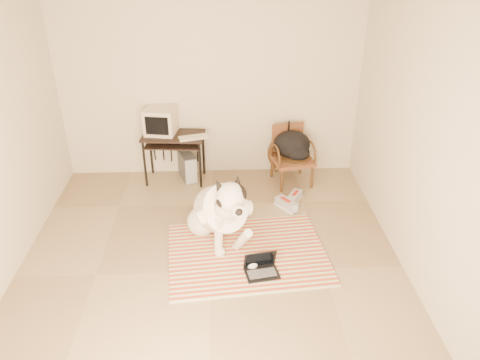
{
  "coord_description": "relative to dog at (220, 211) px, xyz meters",
  "views": [
    {
      "loc": [
        0.14,
        -3.77,
        3.15
      ],
      "look_at": [
        0.32,
        0.49,
        0.8
      ],
      "focal_mm": 35.0,
      "sensor_mm": 36.0,
      "label": 1
    }
  ],
  "objects": [
    {
      "name": "desk_keyboard",
      "position": [
        -0.34,
        1.32,
        0.3
      ],
      "size": [
        0.41,
        0.24,
        0.03
      ],
      "primitive_type": "cube",
      "rotation": [
        0.0,
        0.0,
        0.27
      ],
      "color": "beige",
      "rests_on": "computer_desk"
    },
    {
      "name": "computer_desk",
      "position": [
        -0.61,
        1.44,
        0.2
      ],
      "size": [
        0.85,
        0.53,
        0.68
      ],
      "color": "black",
      "rests_on": "floor"
    },
    {
      "name": "dog",
      "position": [
        0.0,
        0.0,
        0.0
      ],
      "size": [
        0.76,
        1.22,
        0.98
      ],
      "color": "silver",
      "rests_on": "rug"
    },
    {
      "name": "wall_right",
      "position": [
        1.89,
        -0.54,
        0.96
      ],
      "size": [
        0.0,
        4.5,
        4.5
      ],
      "primitive_type": "plane",
      "rotation": [
        1.57,
        0.0,
        -1.57
      ],
      "color": "beige",
      "rests_on": "floor"
    },
    {
      "name": "floor",
      "position": [
        -0.11,
        -0.54,
        -0.39
      ],
      "size": [
        4.5,
        4.5,
        0.0
      ],
      "primitive_type": "plane",
      "color": "#927B59",
      "rests_on": "ground"
    },
    {
      "name": "crt_monitor",
      "position": [
        -0.77,
        1.52,
        0.47
      ],
      "size": [
        0.44,
        0.43,
        0.35
      ],
      "color": "beige",
      "rests_on": "computer_desk"
    },
    {
      "name": "backpack",
      "position": [
        0.98,
        1.37,
        0.14
      ],
      "size": [
        0.5,
        0.44,
        0.37
      ],
      "color": "black",
      "rests_on": "rattan_chair"
    },
    {
      "name": "wall_back",
      "position": [
        -0.11,
        1.71,
        0.96
      ],
      "size": [
        4.5,
        0.0,
        4.5
      ],
      "primitive_type": "plane",
      "rotation": [
        1.57,
        0.0,
        0.0
      ],
      "color": "beige",
      "rests_on": "floor"
    },
    {
      "name": "sneaker_left",
      "position": [
        0.83,
        0.65,
        -0.34
      ],
      "size": [
        0.29,
        0.34,
        0.11
      ],
      "color": "silver",
      "rests_on": "floor"
    },
    {
      "name": "sneaker_right",
      "position": [
        0.95,
        0.82,
        -0.34
      ],
      "size": [
        0.25,
        0.31,
        0.1
      ],
      "color": "silver",
      "rests_on": "floor"
    },
    {
      "name": "rattan_chair",
      "position": [
        0.97,
        1.36,
        0.0
      ],
      "size": [
        0.6,
        0.59,
        0.78
      ],
      "color": "brown",
      "rests_on": "floor"
    },
    {
      "name": "pc_tower",
      "position": [
        -0.45,
        1.49,
        -0.2
      ],
      "size": [
        0.29,
        0.43,
        0.37
      ],
      "color": "#4B4B4E",
      "rests_on": "floor"
    },
    {
      "name": "rug",
      "position": [
        0.28,
        -0.27,
        -0.38
      ],
      "size": [
        1.8,
        1.44,
        0.02
      ],
      "color": "red",
      "rests_on": "floor"
    },
    {
      "name": "laptop",
      "position": [
        0.4,
        -0.59,
        -0.31
      ],
      "size": [
        0.37,
        0.3,
        0.23
      ],
      "color": "black",
      "rests_on": "rug"
    }
  ]
}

